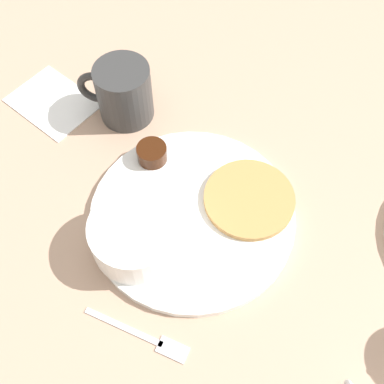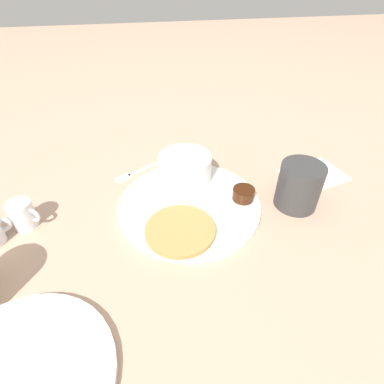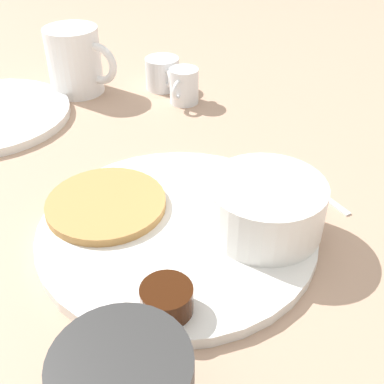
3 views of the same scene
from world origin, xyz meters
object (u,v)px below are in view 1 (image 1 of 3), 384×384
coffee_mug (123,92)px  bowl (135,235)px  plate (192,215)px  fork (148,338)px

coffee_mug → bowl: bearing=151.2°
plate → coffee_mug: bearing=-7.4°
bowl → coffee_mug: size_ratio=1.15×
coffee_mug → fork: coffee_mug is taller
bowl → coffee_mug: coffee_mug is taller
plate → fork: bearing=125.5°
plate → fork: (-0.10, 0.14, -0.00)m
plate → coffee_mug: (0.21, -0.03, 0.04)m
plate → bowl: bearing=85.9°
bowl → fork: bowl is taller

